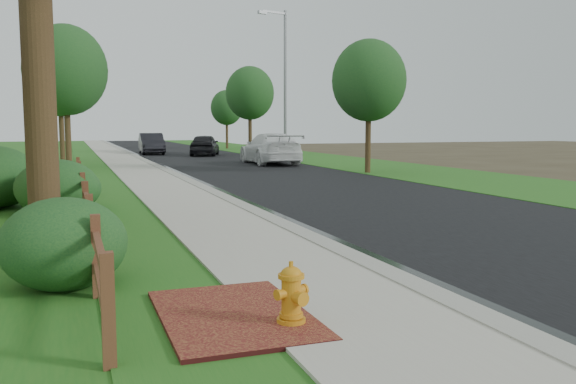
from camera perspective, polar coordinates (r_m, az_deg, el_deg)
name	(u,v)px	position (r m, az deg, el deg)	size (l,w,h in m)	color
ground	(367,283)	(8.71, 7.44, -8.46)	(120.00, 120.00, 0.00)	#39301F
road	(197,156)	(43.37, -8.49, 3.32)	(8.00, 90.00, 0.02)	black
curb	(136,157)	(42.75, -14.03, 3.23)	(0.40, 90.00, 0.12)	gray
wet_gutter	(141,157)	(42.78, -13.56, 3.19)	(0.50, 90.00, 0.00)	black
sidewalk	(116,157)	(42.64, -15.77, 3.16)	(2.20, 90.00, 0.10)	#AEA698
grass_strip	(87,158)	(42.55, -18.32, 3.04)	(1.60, 90.00, 0.06)	#225F1B
lawn_near	(0,160)	(42.73, -25.31, 2.76)	(9.00, 90.00, 0.04)	#225F1B
verge_far	(289,155)	(45.23, 0.13, 3.52)	(6.00, 90.00, 0.04)	#225F1B
brick_patch	(233,317)	(7.03, -5.14, -11.58)	(1.60, 2.40, 0.11)	maroon
ranch_fence	(84,198)	(13.97, -18.52, -0.58)	(0.12, 16.92, 1.10)	#4E2C1A
fire_hydrant	(292,295)	(6.58, 0.34, -9.60)	(0.44, 0.36, 0.67)	orange
white_suv	(270,149)	(34.36, -1.68, 4.08)	(2.41, 5.93, 1.72)	white
dark_car_mid	(205,145)	(44.25, -7.80, 4.40)	(1.81, 4.50, 1.53)	black
dark_car_far	(151,144)	(47.24, -12.66, 4.44)	(1.67, 4.78, 1.57)	black
streetlight	(283,74)	(43.20, -0.48, 10.94)	(2.28, 0.84, 10.08)	gray
shrub_a	(64,244)	(8.71, -20.24, -4.58)	(1.67, 1.67, 1.25)	#16401D
shrub_b	(57,188)	(15.78, -20.77, 0.37)	(1.98, 1.98, 1.38)	#16401D
shrub_c	(70,188)	(16.74, -19.76, 0.32)	(1.59, 1.59, 1.15)	#16401D
tree_near_left	(65,70)	(31.62, -20.11, 10.65)	(3.95, 3.95, 7.00)	#382B17
tree_near_right	(369,81)	(28.19, 7.58, 10.29)	(3.37, 3.37, 6.06)	#382B17
tree_mid_left	(60,80)	(38.53, -20.59, 9.82)	(3.93, 3.93, 7.02)	#382B17
tree_mid_right	(250,93)	(46.15, -3.59, 9.21)	(3.63, 3.63, 6.58)	#382B17
tree_far_right	(227,108)	(56.82, -5.76, 7.85)	(2.93, 2.93, 5.41)	#382B17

